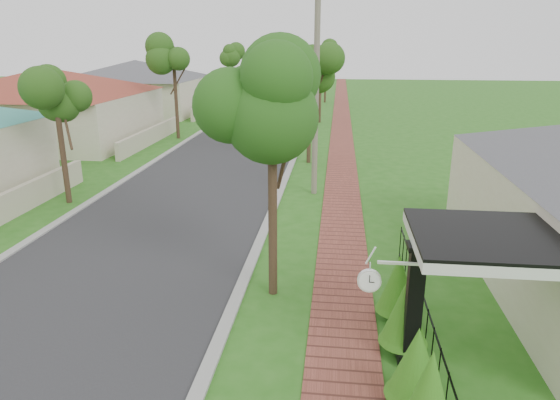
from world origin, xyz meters
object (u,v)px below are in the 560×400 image
at_px(parked_car_white, 285,118).
at_px(station_clock, 371,279).
at_px(near_tree, 272,111).
at_px(parked_car_red, 284,119).
at_px(utility_pole, 316,91).
at_px(porch_post, 413,311).

relative_size(parked_car_white, station_clock, 3.92).
bearing_deg(near_tree, parked_car_red, 95.59).
bearing_deg(utility_pole, parked_car_red, 100.45).
bearing_deg(parked_car_red, porch_post, -70.58).
relative_size(parked_car_red, utility_pole, 0.46).
bearing_deg(porch_post, utility_pole, 102.26).
height_order(porch_post, station_clock, porch_post).
bearing_deg(near_tree, parked_car_white, 95.48).
relative_size(near_tree, utility_pole, 0.69).
xyz_separation_m(porch_post, station_clock, (-0.86, -0.40, 0.83)).
bearing_deg(parked_car_white, near_tree, -78.04).
bearing_deg(station_clock, porch_post, 24.88).
xyz_separation_m(parked_car_red, parked_car_white, (0.00, 0.51, 0.03)).
distance_m(parked_car_red, parked_car_white, 0.51).
bearing_deg(utility_pole, porch_post, -77.74).
distance_m(parked_car_white, station_clock, 29.37).
relative_size(utility_pole, station_clock, 7.82).
distance_m(porch_post, parked_car_red, 28.60).
bearing_deg(station_clock, parked_car_red, 99.35).
xyz_separation_m(parked_car_red, utility_pole, (3.07, -16.66, 3.57)).
xyz_separation_m(parked_car_red, near_tree, (2.50, -25.56, 3.92)).
height_order(parked_car_red, utility_pole, utility_pole).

